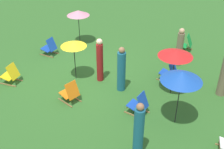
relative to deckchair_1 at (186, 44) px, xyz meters
The scene contains 15 objects.
ground_plane 5.26m from the deckchair_1, 35.96° to the right, with size 40.00×40.00×0.00m, color #2D6026.
deckchair_1 is the anchor object (origin of this frame).
deckchair_2 6.46m from the deckchair_1, 60.70° to the right, with size 0.49×0.77×0.83m.
deckchair_3 5.42m from the deckchair_1, ahead, with size 0.58×0.82×0.83m.
deckchair_6 8.04m from the deckchair_1, 43.81° to the right, with size 0.55×0.81×0.83m.
deckchair_7 2.91m from the deckchair_1, ahead, with size 0.58×0.82×0.83m.
deckchair_9 6.46m from the deckchair_1, 25.60° to the right, with size 0.68×0.87×0.83m.
umbrella_0 4.01m from the deckchair_1, ahead, with size 1.23×1.23×1.82m.
umbrella_1 5.58m from the deckchair_1, ahead, with size 1.27×1.27×1.96m.
umbrella_2 5.71m from the deckchair_1, 38.06° to the right, with size 1.01×1.01×1.65m.
umbrella_3 5.37m from the deckchair_1, 73.33° to the right, with size 1.09×1.09×1.73m.
person_0 1.60m from the deckchair_1, ahead, with size 0.38×0.38×1.73m.
person_1 4.81m from the deckchair_1, 31.33° to the right, with size 0.27×0.27×1.81m.
person_2 4.60m from the deckchair_1, 18.52° to the right, with size 0.33×0.33×1.80m.
person_4 7.18m from the deckchair_1, ahead, with size 0.41×0.41×1.84m.
Camera 1 is at (8.46, 5.26, 6.32)m, focal length 45.97 mm.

